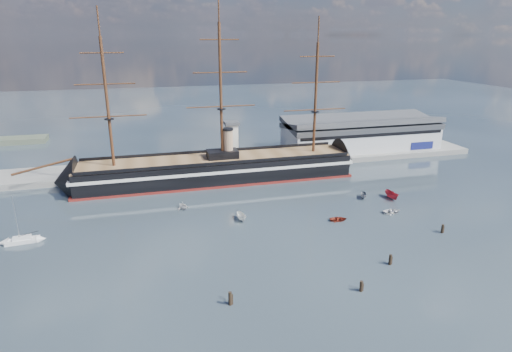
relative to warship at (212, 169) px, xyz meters
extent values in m
plane|color=#212B33|center=(6.63, -20.00, -4.04)|extent=(600.00, 600.00, 0.00)
cube|color=slate|center=(16.63, 16.00, -4.04)|extent=(180.00, 18.00, 2.00)
cube|color=#B7BABC|center=(64.63, 20.00, 2.96)|extent=(62.00, 20.00, 10.00)
cube|color=#3F4247|center=(64.63, 20.00, 8.56)|extent=(63.00, 21.00, 2.00)
cube|color=silver|center=(9.63, 13.00, 4.96)|extent=(4.00, 4.00, 14.00)
cube|color=#3F4247|center=(9.63, 13.00, 12.46)|extent=(5.00, 5.00, 1.00)
cube|color=black|center=(1.73, 0.00, -0.04)|extent=(88.02, 16.11, 7.00)
cube|color=silver|center=(1.73, 0.00, 1.16)|extent=(90.02, 16.35, 1.00)
cube|color=maroon|center=(1.73, 0.00, -3.69)|extent=(90.02, 16.31, 0.90)
cone|color=black|center=(-44.77, 0.00, -0.34)|extent=(14.02, 15.70, 15.68)
cone|color=black|center=(48.23, 0.00, -0.34)|extent=(11.02, 15.69, 15.68)
cube|color=brown|center=(1.73, 0.00, 3.56)|extent=(88.02, 14.83, 0.40)
cube|color=black|center=(3.73, 0.00, 4.96)|extent=(10.01, 6.01, 2.50)
cylinder|color=tan|center=(5.73, 0.00, 8.46)|extent=(3.20, 3.20, 9.00)
cylinder|color=#381E0F|center=(-50.27, 0.00, 4.96)|extent=(17.75, 0.72, 4.43)
cylinder|color=#381E0F|center=(-30.27, 0.00, 22.76)|extent=(0.90, 0.90, 38.00)
cylinder|color=#381E0F|center=(3.73, 0.00, 24.76)|extent=(0.90, 0.90, 42.00)
cylinder|color=#381E0F|center=(35.73, 0.00, 21.76)|extent=(0.90, 0.90, 36.00)
cube|color=silver|center=(-49.93, -32.57, -3.55)|extent=(7.50, 2.81, 0.98)
cube|color=silver|center=(-49.93, -32.57, -2.77)|extent=(4.04, 1.91, 0.78)
cylinder|color=#B2B2B7|center=(-50.42, -32.57, 2.32)|extent=(0.16, 0.16, 10.75)
imported|color=white|center=(2.22, -33.51, -4.04)|extent=(6.11, 2.74, 2.37)
imported|color=maroon|center=(26.62, -40.21, -4.04)|extent=(1.55, 2.99, 1.33)
imported|color=slate|center=(40.90, -27.33, -4.04)|extent=(5.31, 3.84, 2.00)
imported|color=silver|center=(-11.73, -21.78, -4.04)|extent=(7.00, 5.18, 2.36)
imported|color=silver|center=(42.96, -39.35, -4.04)|extent=(1.27, 3.18, 1.49)
imported|color=#A02735|center=(48.66, -29.89, -4.04)|extent=(6.97, 2.72, 2.76)
cylinder|color=black|center=(-8.11, -68.76, -4.04)|extent=(0.64, 0.64, 3.30)
cylinder|color=black|center=(16.61, -70.99, -4.04)|extent=(0.64, 0.64, 2.86)
cylinder|color=black|center=(27.31, -63.61, -4.04)|extent=(0.64, 0.64, 3.02)
cylinder|color=black|center=(48.00, -53.39, -4.04)|extent=(0.64, 0.64, 2.90)
camera|label=1|loc=(-20.64, -133.28, 41.97)|focal=30.00mm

